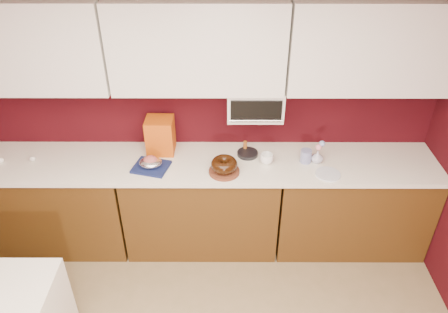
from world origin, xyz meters
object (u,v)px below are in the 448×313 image
Objects in this scene: toaster_oven at (255,102)px; bundt_cake at (224,164)px; blue_jar at (306,156)px; pandoro_box at (160,135)px; flower_vase at (317,156)px; foil_ham_nest at (151,162)px; coffee_mug at (267,158)px.

toaster_oven reaches higher than bundt_cake.
bundt_cake is 1.91× the size of blue_jar.
pandoro_box reaches higher than flower_vase.
flower_vase reaches higher than foil_ham_nest.
blue_jar is (0.43, -0.16, -0.42)m from toaster_oven.
pandoro_box reaches higher than coffee_mug.
flower_vase is (1.37, 0.09, 0.00)m from foil_ham_nest.
toaster_oven reaches higher than coffee_mug.
flower_vase is (0.42, 0.01, 0.01)m from coffee_mug.
foil_ham_nest is 0.96m from coffee_mug.
flower_vase is (1.32, -0.17, -0.10)m from pandoro_box.
toaster_oven is 2.10× the size of bundt_cake.
blue_jar reaches higher than foil_ham_nest.
toaster_oven is at bearing 162.28° from flower_vase.
coffee_mug is (0.90, -0.18, -0.10)m from pandoro_box.
foil_ham_nest is at bearing 174.08° from bundt_cake.
coffee_mug is at bearing -178.00° from flower_vase.
coffee_mug is at bearing -60.61° from toaster_oven.
foil_ham_nest is 1.67× the size of blue_jar.
foil_ham_nest is 1.38m from flower_vase.
bundt_cake is 0.68× the size of pandoro_box.
toaster_oven is 1.43× the size of pandoro_box.
pandoro_box is 2.81× the size of blue_jar.
pandoro_box is at bearing 77.71° from foil_ham_nest.
toaster_oven is at bearing 52.05° from bundt_cake.
bundt_cake is 2.02× the size of coffee_mug.
flower_vase is at bearing 11.14° from bundt_cake.
coffee_mug is 0.88× the size of flower_vase.
bundt_cake is at bearing -168.86° from flower_vase.
blue_jar is 0.09m from flower_vase.
blue_jar is at bearing 3.58° from coffee_mug.
pandoro_box is at bearing 172.54° from blue_jar.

